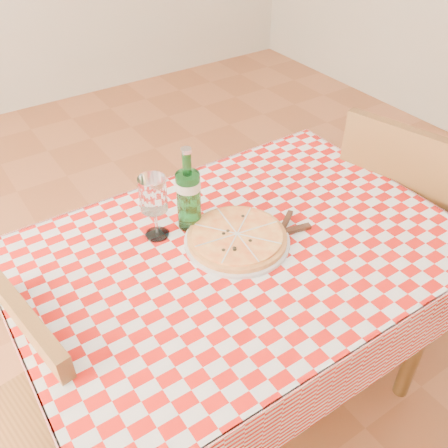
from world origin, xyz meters
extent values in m
plane|color=brown|center=(0.00, 0.00, 0.00)|extent=(6.00, 6.00, 0.00)
cube|color=brown|center=(0.00, 0.00, 0.73)|extent=(1.20, 0.80, 0.04)
cylinder|color=brown|center=(0.54, -0.34, 0.35)|extent=(0.06, 0.06, 0.71)
cylinder|color=brown|center=(-0.54, 0.34, 0.35)|extent=(0.06, 0.06, 0.71)
cylinder|color=brown|center=(0.54, 0.34, 0.35)|extent=(0.06, 0.06, 0.71)
cube|color=#B4110B|center=(0.00, 0.00, 0.75)|extent=(1.30, 0.90, 0.01)
cube|color=brown|center=(0.86, 0.05, 0.46)|extent=(0.53, 0.53, 0.04)
cylinder|color=brown|center=(0.73, -0.17, 0.22)|extent=(0.04, 0.04, 0.44)
cylinder|color=brown|center=(1.09, -0.08, 0.22)|extent=(0.04, 0.04, 0.44)
cylinder|color=brown|center=(0.63, 0.18, 0.22)|extent=(0.04, 0.04, 0.44)
cylinder|color=brown|center=(0.99, 0.28, 0.22)|extent=(0.04, 0.04, 0.44)
cube|color=brown|center=(0.67, 0.00, 0.72)|extent=(0.15, 0.43, 0.47)
cylinder|color=brown|center=(-0.64, 0.19, 0.19)|extent=(0.03, 0.03, 0.39)
cube|color=brown|center=(-0.61, 0.03, 0.63)|extent=(0.09, 0.38, 0.41)
camera|label=1|loc=(-0.65, -0.89, 1.72)|focal=40.00mm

